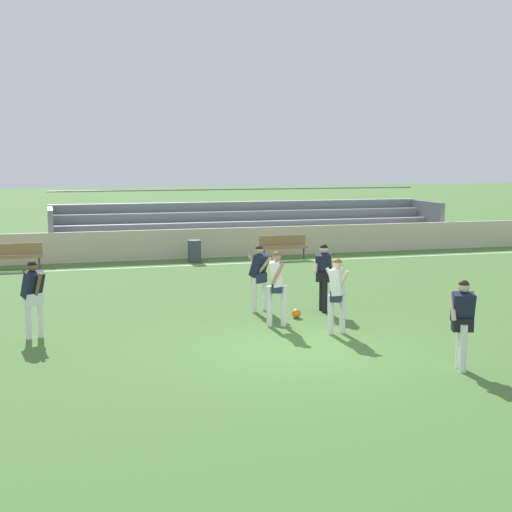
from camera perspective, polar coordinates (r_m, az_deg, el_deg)
name	(u,v)px	position (r m, az deg, el deg)	size (l,w,h in m)	color
ground_plane	(294,349)	(14.82, 3.00, -7.19)	(160.00, 160.00, 0.00)	#477033
field_line_sideline	(187,265)	(25.99, -5.38, -0.74)	(44.00, 0.12, 0.01)	white
sideline_wall	(178,244)	(27.69, -6.08, 0.93)	(48.00, 0.16, 1.11)	beige
bleacher_stand	(251,224)	(30.53, -0.37, 2.46)	(16.26, 3.20, 2.43)	#9EA3AD
bench_near_bin	(15,254)	(26.09, -18.19, 0.14)	(1.80, 0.40, 0.90)	#99754C
bench_centre_sideline	(283,245)	(27.39, 2.13, 0.87)	(1.80, 0.40, 0.90)	#99754C
trash_bin	(194,251)	(26.78, -4.80, 0.38)	(0.48, 0.48, 0.80)	#3D424C
player_dark_overlapping	(324,272)	(18.14, 5.26, -1.21)	(0.65, 0.51, 1.68)	black
player_dark_pressing_high	(259,272)	(18.12, 0.26, -1.26)	(0.54, 0.76, 1.65)	white
player_dark_trailing_run	(33,293)	(16.10, -16.90, -2.73)	(0.53, 0.59, 1.66)	white
player_white_wide_left	(337,289)	(15.92, 6.30, -2.58)	(0.47, 0.63, 1.65)	white
player_dark_on_ball	(463,317)	(13.64, 15.73, -4.56)	(0.56, 0.45, 1.64)	white
player_white_deep_cover	(277,282)	(16.53, 1.61, -2.00)	(0.45, 0.57, 1.71)	white
soccer_ball	(296,313)	(17.54, 3.14, -4.47)	(0.22, 0.22, 0.22)	orange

